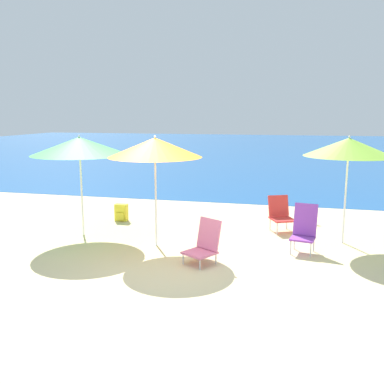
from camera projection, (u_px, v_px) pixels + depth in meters
The scene contains 10 objects.
ground_plane at pixel (172, 265), 7.23m from camera, with size 60.00×60.00×0.00m, color beige.
sea_water at pixel (268, 148), 31.34m from camera, with size 60.00×40.00×0.01m.
beach_umbrella_lime at pixel (349, 147), 8.14m from camera, with size 1.69×1.69×2.11m.
beach_umbrella_green at pixel (79, 146), 8.70m from camera, with size 1.97×1.97×2.10m.
beach_umbrella_orange at pixel (155, 147), 7.97m from camera, with size 1.78×1.78×2.13m.
beach_chair_pink at pixel (204, 243), 7.30m from camera, with size 0.67×0.70×0.75m.
beach_chair_purple at pixel (304, 228), 7.89m from camera, with size 0.51×0.55×0.88m.
beach_chair_red at pixel (280, 213), 9.30m from camera, with size 0.64×0.69×0.76m.
backpack_yellow at pixel (121, 213), 10.19m from camera, with size 0.29×0.19×0.40m.
seagull at pixel (311, 218), 9.89m from camera, with size 0.27×0.11×0.23m.
Camera 1 is at (1.95, -6.61, 2.53)m, focal length 40.00 mm.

